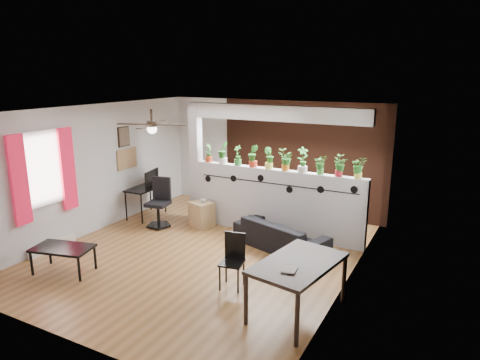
% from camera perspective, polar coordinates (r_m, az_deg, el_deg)
% --- Properties ---
extents(room_shell, '(6.30, 7.10, 2.90)m').
position_cam_1_polar(room_shell, '(7.55, -5.14, -0.56)').
color(room_shell, brown).
rests_on(room_shell, ground).
extents(partition_wall, '(3.60, 0.18, 1.35)m').
position_cam_1_polar(partition_wall, '(8.64, 4.86, -2.96)').
color(partition_wall, '#BCBCC1').
rests_on(partition_wall, ground).
extents(ceiling_header, '(3.60, 0.18, 0.30)m').
position_cam_1_polar(ceiling_header, '(8.29, 5.12, 8.84)').
color(ceiling_header, white).
rests_on(ceiling_header, room_shell).
extents(pier_column, '(0.22, 0.20, 2.60)m').
position_cam_1_polar(pier_column, '(9.36, -5.89, 2.31)').
color(pier_column, '#BCBCC1').
rests_on(pier_column, ground).
extents(brick_panel, '(3.90, 0.05, 2.60)m').
position_cam_1_polar(brick_panel, '(9.82, 8.30, 2.79)').
color(brick_panel, brown).
rests_on(brick_panel, ground).
extents(vine_decal, '(3.31, 0.01, 0.30)m').
position_cam_1_polar(vine_decal, '(8.44, 4.66, -0.51)').
color(vine_decal, black).
rests_on(vine_decal, partition_wall).
extents(window_assembly, '(0.09, 1.30, 1.55)m').
position_cam_1_polar(window_assembly, '(8.36, -24.74, 1.10)').
color(window_assembly, white).
rests_on(window_assembly, room_shell).
extents(baseboard_heater, '(0.08, 1.00, 0.18)m').
position_cam_1_polar(baseboard_heater, '(8.75, -23.71, -8.00)').
color(baseboard_heater, silver).
rests_on(baseboard_heater, ground).
extents(corkboard, '(0.03, 0.60, 0.45)m').
position_cam_1_polar(corkboard, '(9.82, -14.84, 2.76)').
color(corkboard, '#946E47').
rests_on(corkboard, room_shell).
extents(framed_art, '(0.03, 0.34, 0.44)m').
position_cam_1_polar(framed_art, '(9.70, -15.23, 5.60)').
color(framed_art, '#8C7259').
rests_on(framed_art, room_shell).
extents(ceiling_fan, '(1.19, 1.19, 0.43)m').
position_cam_1_polar(ceiling_fan, '(7.59, -11.68, 7.09)').
color(ceiling_fan, black).
rests_on(ceiling_fan, room_shell).
extents(potted_plant_0, '(0.16, 0.20, 0.40)m').
position_cam_1_polar(potted_plant_0, '(9.13, -4.20, 3.74)').
color(potted_plant_0, red).
rests_on(potted_plant_0, partition_wall).
extents(potted_plant_1, '(0.30, 0.32, 0.48)m').
position_cam_1_polar(potted_plant_1, '(8.95, -2.29, 3.79)').
color(potted_plant_1, white).
rests_on(potted_plant_1, partition_wall).
extents(potted_plant_2, '(0.26, 0.23, 0.42)m').
position_cam_1_polar(potted_plant_2, '(8.79, -0.30, 3.41)').
color(potted_plant_2, '#2D7E30').
rests_on(potted_plant_2, partition_wall).
extents(potted_plant_3, '(0.29, 0.27, 0.46)m').
position_cam_1_polar(potted_plant_3, '(8.63, 1.76, 3.34)').
color(potted_plant_3, red).
rests_on(potted_plant_3, partition_wall).
extents(potted_plant_4, '(0.25, 0.22, 0.43)m').
position_cam_1_polar(potted_plant_4, '(8.48, 3.89, 3.04)').
color(potted_plant_4, '#E9EB53').
rests_on(potted_plant_4, partition_wall).
extents(potted_plant_5, '(0.27, 0.26, 0.42)m').
position_cam_1_polar(potted_plant_5, '(8.35, 6.10, 2.77)').
color(potted_plant_5, orange).
rests_on(potted_plant_5, partition_wall).
extents(potted_plant_6, '(0.33, 0.32, 0.49)m').
position_cam_1_polar(potted_plant_6, '(8.23, 8.38, 2.77)').
color(potted_plant_6, silver).
rests_on(potted_plant_6, partition_wall).
extents(potted_plant_7, '(0.21, 0.19, 0.37)m').
position_cam_1_polar(potted_plant_7, '(8.13, 10.69, 2.11)').
color(potted_plant_7, green).
rests_on(potted_plant_7, partition_wall).
extents(potted_plant_8, '(0.24, 0.22, 0.40)m').
position_cam_1_polar(potted_plant_8, '(8.04, 13.08, 1.94)').
color(potted_plant_8, red).
rests_on(potted_plant_8, partition_wall).
extents(potted_plant_9, '(0.25, 0.23, 0.40)m').
position_cam_1_polar(potted_plant_9, '(7.96, 15.52, 1.69)').
color(potted_plant_9, '#D0CF49').
rests_on(potted_plant_9, partition_wall).
extents(sofa, '(1.88, 1.19, 0.51)m').
position_cam_1_polar(sofa, '(8.08, 5.44, -7.33)').
color(sofa, black).
rests_on(sofa, ground).
extents(cube_shelf, '(0.55, 0.52, 0.54)m').
position_cam_1_polar(cube_shelf, '(9.18, -5.12, -4.58)').
color(cube_shelf, '#A58457').
rests_on(cube_shelf, ground).
extents(cup, '(0.12, 0.12, 0.09)m').
position_cam_1_polar(cup, '(9.05, -4.89, -2.74)').
color(cup, gray).
rests_on(cup, cube_shelf).
extents(computer_desk, '(0.55, 0.99, 0.70)m').
position_cam_1_polar(computer_desk, '(9.90, -12.48, -1.28)').
color(computer_desk, black).
rests_on(computer_desk, ground).
extents(monitor, '(0.35, 0.13, 0.20)m').
position_cam_1_polar(monitor, '(9.97, -11.98, -0.16)').
color(monitor, black).
rests_on(monitor, computer_desk).
extents(office_chair, '(0.54, 0.54, 1.04)m').
position_cam_1_polar(office_chair, '(9.26, -10.70, -3.39)').
color(office_chair, black).
rests_on(office_chair, ground).
extents(dining_table, '(1.07, 1.51, 0.76)m').
position_cam_1_polar(dining_table, '(5.89, 7.75, -11.45)').
color(dining_table, black).
rests_on(dining_table, ground).
extents(book, '(0.21, 0.26, 0.02)m').
position_cam_1_polar(book, '(5.63, 5.73, -11.61)').
color(book, gray).
rests_on(book, dining_table).
extents(folding_chair, '(0.40, 0.40, 0.85)m').
position_cam_1_polar(folding_chair, '(6.62, -0.87, -10.00)').
color(folding_chair, black).
rests_on(folding_chair, ground).
extents(coffee_table, '(1.05, 0.74, 0.45)m').
position_cam_1_polar(coffee_table, '(7.65, -22.57, -8.57)').
color(coffee_table, black).
rests_on(coffee_table, ground).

